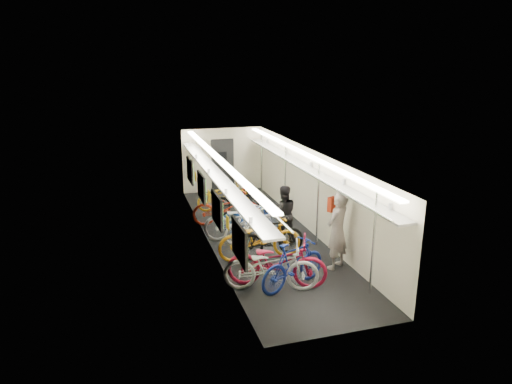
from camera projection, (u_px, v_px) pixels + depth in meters
train_car_shell at (242, 175)px, 13.01m from camera, size 10.00×10.00×10.00m
bicycle_0 at (271, 267)px, 9.76m from camera, size 2.18×1.33×1.08m
bicycle_1 at (293, 264)px, 9.86m from camera, size 1.87×1.19×1.09m
bicycle_2 at (277, 262)px, 9.91m from camera, size 2.32×1.57×1.15m
bicycle_3 at (271, 237)px, 11.42m from camera, size 1.86×0.70×1.09m
bicycle_4 at (260, 238)px, 11.31m from camera, size 2.14×0.82×1.11m
bicycle_5 at (249, 224)px, 12.50m from camera, size 1.70×1.03×0.99m
bicycle_6 at (243, 220)px, 12.52m from camera, size 2.28×1.16×1.15m
bicycle_7 at (251, 217)px, 12.94m from camera, size 1.75×1.05×1.02m
bicycle_8 at (226, 207)px, 13.73m from camera, size 2.12×1.00×1.07m
bicycle_9 at (236, 199)px, 14.64m from camera, size 1.76×0.71×1.03m
bicycle_10 at (224, 195)px, 15.17m from camera, size 1.89×0.84×0.96m
passenger_near at (337, 231)px, 10.73m from camera, size 0.82×0.74×1.88m
passenger_mid at (283, 214)px, 12.38m from camera, size 0.83×0.68×1.58m
backpack at (333, 204)px, 11.58m from camera, size 0.29×0.23×0.38m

